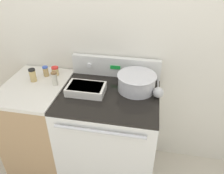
% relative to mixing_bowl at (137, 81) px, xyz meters
% --- Properties ---
extents(kitchen_wall, '(8.00, 0.05, 2.50)m').
position_rel_mixing_bowl_xyz_m(kitchen_wall, '(-0.21, 0.26, 0.23)').
color(kitchen_wall, silver).
rests_on(kitchen_wall, ground_plane).
extents(stove_range, '(0.80, 0.70, 0.94)m').
position_rel_mixing_bowl_xyz_m(stove_range, '(-0.21, -0.11, -0.55)').
color(stove_range, silver).
rests_on(stove_range, ground_plane).
extents(control_panel, '(0.80, 0.07, 0.18)m').
position_rel_mixing_bowl_xyz_m(control_panel, '(-0.21, 0.20, 0.01)').
color(control_panel, silver).
rests_on(control_panel, stove_range).
extents(side_counter, '(0.52, 0.67, 0.95)m').
position_rel_mixing_bowl_xyz_m(side_counter, '(-0.86, -0.11, -0.54)').
color(side_counter, tan).
rests_on(side_counter, ground_plane).
extents(mixing_bowl, '(0.32, 0.32, 0.14)m').
position_rel_mixing_bowl_xyz_m(mixing_bowl, '(0.00, 0.00, 0.00)').
color(mixing_bowl, silver).
rests_on(mixing_bowl, stove_range).
extents(casserole_dish, '(0.30, 0.20, 0.06)m').
position_rel_mixing_bowl_xyz_m(casserole_dish, '(-0.39, -0.12, -0.04)').
color(casserole_dish, silver).
rests_on(casserole_dish, stove_range).
extents(ladle, '(0.09, 0.34, 0.09)m').
position_rel_mixing_bowl_xyz_m(ladle, '(0.18, -0.06, -0.04)').
color(ladle, '#B7B7B7').
rests_on(ladle, stove_range).
extents(spice_jar_brown_cap, '(0.05, 0.05, 0.12)m').
position_rel_mixing_bowl_xyz_m(spice_jar_brown_cap, '(-0.68, -0.07, -0.01)').
color(spice_jar_brown_cap, beige).
rests_on(spice_jar_brown_cap, side_counter).
extents(spice_jar_red_cap, '(0.06, 0.06, 0.08)m').
position_rel_mixing_bowl_xyz_m(spice_jar_red_cap, '(-0.75, 0.09, -0.03)').
color(spice_jar_red_cap, tan).
rests_on(spice_jar_red_cap, side_counter).
extents(spice_jar_blue_cap, '(0.05, 0.05, 0.09)m').
position_rel_mixing_bowl_xyz_m(spice_jar_blue_cap, '(-0.82, 0.06, -0.02)').
color(spice_jar_blue_cap, tan).
rests_on(spice_jar_blue_cap, side_counter).
extents(spice_jar_black_cap, '(0.06, 0.06, 0.11)m').
position_rel_mixing_bowl_xyz_m(spice_jar_black_cap, '(-0.89, -0.04, -0.01)').
color(spice_jar_black_cap, tan).
rests_on(spice_jar_black_cap, side_counter).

